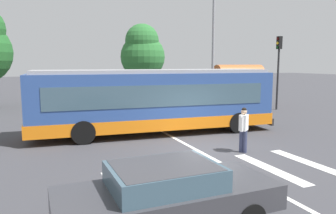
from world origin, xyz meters
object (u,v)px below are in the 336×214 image
(parked_car_black, at_px, (141,96))
(city_transit_bus, at_px, (155,101))
(pedestrian_crossing_street, at_px, (244,127))
(foreground_sedan, at_px, (167,192))
(bus_stop_shelter, at_px, (238,75))
(twin_arm_street_lamp, at_px, (213,30))
(background_tree_right, at_px, (143,52))
(parked_car_white, at_px, (107,97))
(parked_car_red, at_px, (69,98))
(traffic_light_far_corner, at_px, (278,61))

(parked_car_black, bearing_deg, city_transit_bus, -104.07)
(pedestrian_crossing_street, bearing_deg, foreground_sedan, -139.10)
(parked_car_black, bearing_deg, bus_stop_shelter, -19.38)
(foreground_sedan, height_order, twin_arm_street_lamp, twin_arm_street_lamp)
(city_transit_bus, height_order, bus_stop_shelter, bus_stop_shelter)
(parked_car_black, height_order, twin_arm_street_lamp, twin_arm_street_lamp)
(bus_stop_shelter, bearing_deg, background_tree_right, 113.76)
(twin_arm_street_lamp, xyz_separation_m, background_tree_right, (-2.00, 11.09, -1.35))
(background_tree_right, bearing_deg, pedestrian_crossing_street, -98.50)
(city_transit_bus, xyz_separation_m, parked_car_black, (2.56, 10.23, -0.82))
(bus_stop_shelter, bearing_deg, parked_car_white, 163.78)
(city_transit_bus, bearing_deg, pedestrian_crossing_street, -66.75)
(parked_car_red, xyz_separation_m, parked_car_white, (2.90, 0.15, 0.00))
(city_transit_bus, xyz_separation_m, pedestrian_crossing_street, (1.92, -4.47, -0.62))
(city_transit_bus, relative_size, pedestrian_crossing_street, 6.83)
(city_transit_bus, bearing_deg, traffic_light_far_corner, 20.85)
(city_transit_bus, relative_size, background_tree_right, 1.58)
(parked_car_red, height_order, parked_car_black, same)
(pedestrian_crossing_street, height_order, bus_stop_shelter, bus_stop_shelter)
(parked_car_red, xyz_separation_m, traffic_light_far_corner, (14.02, -6.22, 2.73))
(pedestrian_crossing_street, relative_size, parked_car_black, 0.37)
(pedestrian_crossing_street, relative_size, bus_stop_shelter, 0.41)
(parked_car_white, height_order, bus_stop_shelter, bus_stop_shelter)
(foreground_sedan, distance_m, background_tree_right, 28.34)
(traffic_light_far_corner, bearing_deg, foreground_sedan, -137.29)
(parked_car_white, xyz_separation_m, parked_car_black, (2.68, -0.33, 0.00))
(foreground_sedan, bearing_deg, bus_stop_shelter, 51.62)
(parked_car_black, xyz_separation_m, background_tree_right, (2.75, 8.00, 3.75))
(foreground_sedan, bearing_deg, twin_arm_street_lamp, 57.11)
(twin_arm_street_lamp, bearing_deg, parked_car_white, 155.34)
(parked_car_white, distance_m, parked_car_black, 2.70)
(parked_car_black, xyz_separation_m, bus_stop_shelter, (7.42, -2.61, 1.65))
(foreground_sedan, height_order, traffic_light_far_corner, traffic_light_far_corner)
(foreground_sedan, distance_m, parked_car_white, 19.39)
(city_transit_bus, bearing_deg, parked_car_white, 90.65)
(city_transit_bus, relative_size, traffic_light_far_corner, 2.23)
(city_transit_bus, xyz_separation_m, foreground_sedan, (-2.89, -8.63, -0.82))
(city_transit_bus, distance_m, parked_car_white, 10.59)
(parked_car_white, distance_m, traffic_light_far_corner, 13.10)
(parked_car_red, relative_size, parked_car_black, 1.01)
(bus_stop_shelter, bearing_deg, parked_car_black, 160.62)
(pedestrian_crossing_street, xyz_separation_m, foreground_sedan, (-4.81, -4.16, -0.20))
(foreground_sedan, xyz_separation_m, bus_stop_shelter, (12.87, 16.25, 1.65))
(parked_car_black, bearing_deg, background_tree_right, 71.03)
(city_transit_bus, distance_m, background_tree_right, 19.22)
(city_transit_bus, xyz_separation_m, bus_stop_shelter, (9.99, 7.62, 0.83))
(parked_car_red, distance_m, bus_stop_shelter, 13.40)
(pedestrian_crossing_street, bearing_deg, traffic_light_far_corner, 43.63)
(bus_stop_shelter, relative_size, twin_arm_street_lamp, 0.44)
(traffic_light_far_corner, distance_m, twin_arm_street_lamp, 5.28)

